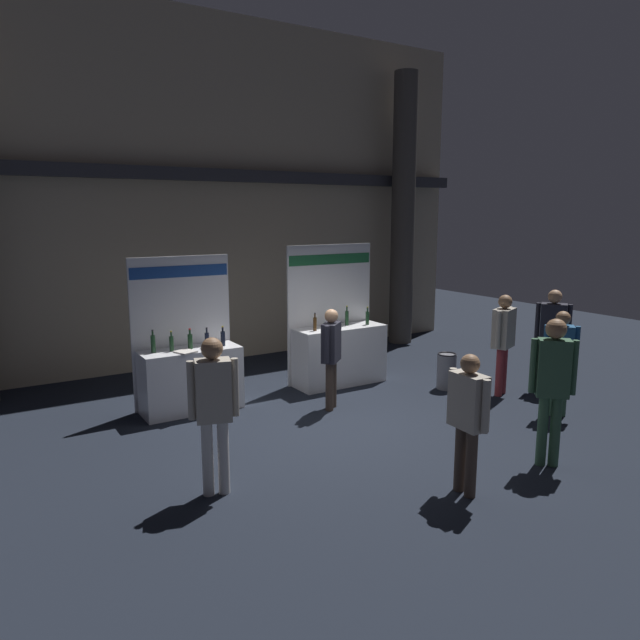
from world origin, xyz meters
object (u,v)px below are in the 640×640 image
object	(u,v)px
visitor_0	(214,402)
visitor_2	(331,350)
trash_bin	(446,371)
visitor_5	(553,330)
visitor_3	(553,379)
visitor_1	(560,354)
visitor_4	(503,334)
visitor_6	(468,412)
exhibitor_booth_0	(190,372)
exhibitor_booth_1	(338,349)

from	to	relation	value
visitor_0	visitor_2	distance (m)	3.16
trash_bin	visitor_0	xyz separation A→B (m)	(-4.94, -1.59, 0.74)
visitor_2	visitor_5	size ratio (longest dim) A/B	0.91
visitor_5	visitor_3	bearing A→B (deg)	-89.64
visitor_1	visitor_4	size ratio (longest dim) A/B	0.94
visitor_0	visitor_6	xyz separation A→B (m)	(2.33, -1.43, -0.12)
exhibitor_booth_0	visitor_6	size ratio (longest dim) A/B	1.52
visitor_1	visitor_5	distance (m)	1.41
visitor_3	visitor_4	bearing A→B (deg)	95.51
trash_bin	exhibitor_booth_0	bearing A→B (deg)	163.08
exhibitor_booth_0	visitor_0	distance (m)	2.99
visitor_1	visitor_5	bearing A→B (deg)	89.21
visitor_4	visitor_5	bearing A→B (deg)	143.62
visitor_5	exhibitor_booth_1	bearing A→B (deg)	-164.21
trash_bin	visitor_4	xyz separation A→B (m)	(0.54, -0.74, 0.73)
trash_bin	visitor_0	distance (m)	5.24
visitor_3	exhibitor_booth_0	bearing A→B (deg)	168.07
visitor_2	visitor_3	distance (m)	3.37
exhibitor_booth_0	visitor_2	world-z (taller)	exhibitor_booth_0
visitor_1	exhibitor_booth_1	bearing A→B (deg)	167.99
visitor_3	visitor_4	size ratio (longest dim) A/B	1.07
visitor_0	visitor_1	bearing A→B (deg)	-166.52
visitor_1	visitor_4	bearing A→B (deg)	133.02
visitor_2	visitor_4	distance (m)	2.99
visitor_0	visitor_2	bearing A→B (deg)	-129.38
visitor_4	visitor_2	bearing A→B (deg)	-39.77
exhibitor_booth_1	visitor_5	distance (m)	3.73
visitor_0	visitor_3	xyz separation A→B (m)	(3.73, -1.43, 0.04)
exhibitor_booth_1	visitor_4	xyz separation A→B (m)	(1.97, -2.02, 0.41)
visitor_3	visitor_6	distance (m)	1.41
visitor_3	visitor_6	bearing A→B (deg)	-136.85
visitor_6	visitor_3	bearing A→B (deg)	-87.11
visitor_5	visitor_6	distance (m)	4.59
visitor_3	visitor_6	size ratio (longest dim) A/B	1.16
visitor_3	visitor_4	distance (m)	2.87
exhibitor_booth_1	trash_bin	size ratio (longest dim) A/B	3.93
trash_bin	visitor_1	bearing A→B (deg)	-76.80
exhibitor_booth_1	visitor_2	bearing A→B (deg)	-128.13
visitor_0	visitor_5	distance (m)	6.47
trash_bin	visitor_2	xyz separation A→B (m)	(-2.31, 0.16, 0.63)
visitor_0	visitor_3	distance (m)	3.99
visitor_3	visitor_4	world-z (taller)	visitor_3
visitor_0	visitor_2	world-z (taller)	visitor_0
exhibitor_booth_1	visitor_1	world-z (taller)	exhibitor_booth_1
trash_bin	visitor_5	world-z (taller)	visitor_5
exhibitor_booth_0	visitor_1	distance (m)	5.66
visitor_5	visitor_0	bearing A→B (deg)	-121.15
visitor_4	visitor_5	xyz separation A→B (m)	(0.96, -0.24, 0.02)
exhibitor_booth_1	visitor_6	distance (m)	4.47
visitor_0	visitor_5	xyz separation A→B (m)	(6.44, 0.60, 0.01)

